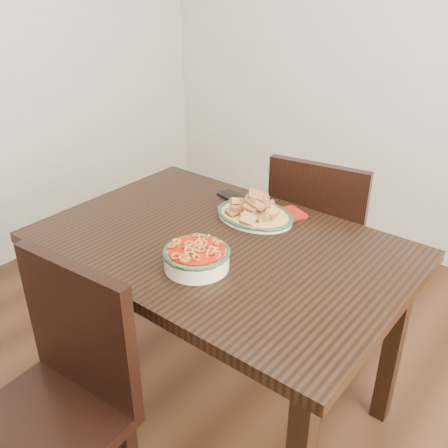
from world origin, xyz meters
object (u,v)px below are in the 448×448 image
Objects in this scene: chair_near at (58,395)px; noodle_bowl at (196,255)px; dining_table at (220,265)px; smartphone at (233,197)px; fish_plate at (255,207)px; chair_far at (320,238)px.

chair_near reaches higher than noodle_bowl.
dining_table is 9.70× the size of smartphone.
noodle_bowl is at bearing -81.93° from fish_plate.
noodle_bowl is 1.66× the size of smartphone.
chair_far is 1.30m from chair_near.
noodle_bowl is at bearing 70.64° from chair_near.
chair_far and chair_near have the same top height.
noodle_bowl is (-0.01, -0.82, 0.29)m from chair_far.
fish_plate is 0.40m from noodle_bowl.
chair_near is (-0.08, -0.64, -0.16)m from dining_table.
fish_plate is at bearing 71.69° from chair_far.
fish_plate is 1.40× the size of noodle_bowl.
chair_near is 0.91m from fish_plate.
chair_near is 4.15× the size of noodle_bowl.
chair_far is 4.15× the size of noodle_bowl.
fish_plate is 0.20m from smartphone.
dining_table is 0.37m from smartphone.
chair_far reaches higher than noodle_bowl.
chair_far is 1.00× the size of chair_near.
chair_far is at bearing 79.58° from chair_near.
fish_plate is 2.32× the size of smartphone.
smartphone is at bearing 91.80° from chair_near.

